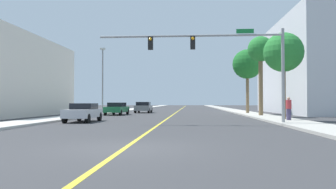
{
  "coord_description": "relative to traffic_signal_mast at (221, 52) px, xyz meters",
  "views": [
    {
      "loc": [
        2.03,
        -9.95,
        1.42
      ],
      "look_at": [
        -0.07,
        19.68,
        2.11
      ],
      "focal_mm": 34.84,
      "sensor_mm": 36.0,
      "label": 1
    }
  ],
  "objects": [
    {
      "name": "sidewalk_left",
      "position": [
        -12.75,
        31.07,
        -4.54
      ],
      "size": [
        2.74,
        168.0,
        0.15
      ],
      "primitive_type": "cube",
      "color": "beige",
      "rests_on": "ground"
    },
    {
      "name": "building_right_near",
      "position": [
        15.69,
        22.44,
        1.2
      ],
      "size": [
        13.23,
        23.04,
        11.62
      ],
      "primitive_type": "cube",
      "color": "silver",
      "rests_on": "ground"
    },
    {
      "name": "car_gray",
      "position": [
        -8.22,
        21.85,
        -3.86
      ],
      "size": [
        1.96,
        3.94,
        1.44
      ],
      "rotation": [
        0.0,
        0.0,
        0.0
      ],
      "color": "slate",
      "rests_on": "ground"
    },
    {
      "name": "ground",
      "position": [
        -3.97,
        31.07,
        -4.61
      ],
      "size": [
        192.0,
        192.0,
        0.0
      ],
      "primitive_type": "plane",
      "color": "#38383A"
    },
    {
      "name": "lane_marking_center",
      "position": [
        -3.97,
        31.07,
        -4.61
      ],
      "size": [
        0.16,
        144.0,
        0.01
      ],
      "primitive_type": "cube",
      "color": "yellow",
      "rests_on": "ground"
    },
    {
      "name": "palm_far",
      "position": [
        4.69,
        17.97,
        1.24
      ],
      "size": [
        3.48,
        3.48,
        7.5
      ],
      "color": "brown",
      "rests_on": "sidewalk_right"
    },
    {
      "name": "car_silver",
      "position": [
        -9.67,
        2.06,
        -3.91
      ],
      "size": [
        1.83,
        4.06,
        1.33
      ],
      "rotation": [
        0.0,
        0.0,
        3.15
      ],
      "color": "#BCBCC1",
      "rests_on": "ground"
    },
    {
      "name": "pedestrian",
      "position": [
        4.95,
        2.68,
        -3.65
      ],
      "size": [
        0.38,
        0.38,
        1.63
      ],
      "rotation": [
        0.0,
        0.0,
        2.56
      ],
      "color": "#3F3859",
      "rests_on": "sidewalk_right"
    },
    {
      "name": "sidewalk_right",
      "position": [
        4.8,
        31.07,
        -4.54
      ],
      "size": [
        2.74,
        168.0,
        0.15
      ],
      "primitive_type": "cube",
      "color": "#B2ADA3",
      "rests_on": "ground"
    },
    {
      "name": "palm_near",
      "position": [
        5.04,
        4.18,
        0.53
      ],
      "size": [
        2.97,
        2.97,
        6.52
      ],
      "color": "brown",
      "rests_on": "sidewalk_right"
    },
    {
      "name": "traffic_signal_mast",
      "position": [
        0.0,
        0.0,
        0.0
      ],
      "size": [
        11.81,
        0.36,
        5.92
      ],
      "color": "gray",
      "rests_on": "sidewalk_right"
    },
    {
      "name": "street_lamp",
      "position": [
        -11.88,
        15.09,
        -0.35
      ],
      "size": [
        0.56,
        0.28,
        7.38
      ],
      "color": "gray",
      "rests_on": "sidewalk_left"
    },
    {
      "name": "car_green",
      "position": [
        -10.14,
        14.69,
        -3.89
      ],
      "size": [
        1.95,
        4.58,
        1.37
      ],
      "rotation": [
        0.0,
        0.0,
        3.12
      ],
      "color": "#196638",
      "rests_on": "ground"
    },
    {
      "name": "palm_mid",
      "position": [
        4.78,
        11.07,
        1.74
      ],
      "size": [
        2.46,
        2.46,
        7.65
      ],
      "color": "brown",
      "rests_on": "sidewalk_right"
    }
  ]
}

